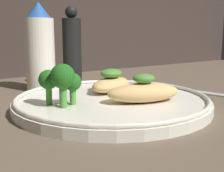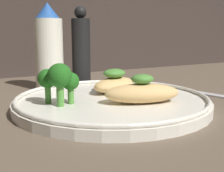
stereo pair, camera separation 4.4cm
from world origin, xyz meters
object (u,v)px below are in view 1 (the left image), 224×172
plate (112,101)px  pepper_grinder (72,50)px  sauce_bottle (40,49)px  broccoli_bunch (61,80)px

plate → pepper_grinder: size_ratio=1.76×
sauce_bottle → pepper_grinder: (7.26, 0.00, -0.51)cm
broccoli_bunch → sauce_bottle: sauce_bottle is taller
broccoli_bunch → pepper_grinder: size_ratio=0.35×
plate → pepper_grinder: pepper_grinder is taller
plate → pepper_grinder: 21.18cm
plate → pepper_grinder: (3.40, 19.69, 7.01)cm
sauce_bottle → plate: bearing=-78.9°
plate → sauce_bottle: (-3.86, 19.69, 7.52)cm
sauce_bottle → pepper_grinder: sauce_bottle is taller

